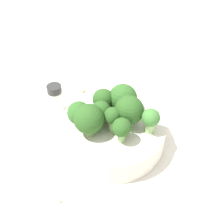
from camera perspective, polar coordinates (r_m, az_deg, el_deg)
name	(u,v)px	position (r m, az deg, el deg)	size (l,w,h in m)	color
ground_plane	(112,142)	(0.64, 0.00, -5.57)	(3.00, 3.00, 0.00)	silver
bowl	(112,134)	(0.62, 0.00, -3.98)	(0.21, 0.21, 0.05)	silver
broccoli_floret_0	(101,111)	(0.60, -2.04, 0.16)	(0.04, 0.04, 0.05)	#7A9E5B
broccoli_floret_1	(79,113)	(0.59, -6.06, -0.23)	(0.05, 0.05, 0.05)	#7A9E5B
broccoli_floret_2	(129,110)	(0.58, 3.16, 0.32)	(0.06, 0.06, 0.06)	#7A9E5B
broccoli_floret_3	(103,100)	(0.62, -1.63, 2.29)	(0.04, 0.04, 0.05)	#8EB770
broccoli_floret_4	(123,99)	(0.62, 1.99, 2.48)	(0.06, 0.06, 0.06)	#7A9E5B
broccoli_floret_5	(89,119)	(0.57, -4.23, -1.37)	(0.06, 0.06, 0.06)	#7A9E5B
broccoli_floret_6	(112,117)	(0.57, 0.08, -0.92)	(0.03, 0.03, 0.05)	#84AD66
broccoli_floret_7	(122,128)	(0.55, 1.78, -2.98)	(0.04, 0.04, 0.05)	#84AD66
broccoli_floret_8	(151,119)	(0.58, 7.08, -1.30)	(0.03, 0.03, 0.05)	#8EB770
pepper_shaker	(56,99)	(0.70, -10.27, 2.40)	(0.03, 0.03, 0.07)	silver
almond_crumb_0	(84,91)	(0.77, -5.17, 3.93)	(0.01, 0.01, 0.01)	#AD7F4C
almond_crumb_1	(60,201)	(0.56, -9.45, -15.74)	(0.01, 0.00, 0.01)	#AD7F4C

